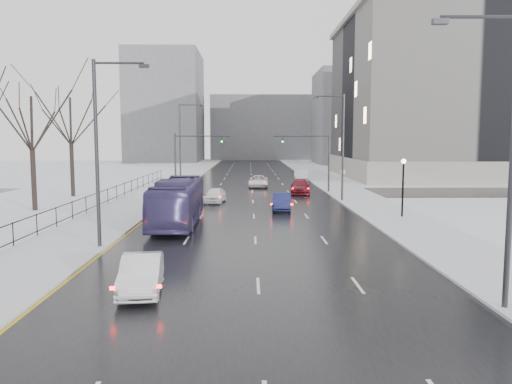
{
  "coord_description": "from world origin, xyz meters",
  "views": [
    {
      "loc": [
        -0.36,
        -6.45,
        5.89
      ],
      "look_at": [
        0.08,
        25.35,
        2.5
      ],
      "focal_mm": 35.0,
      "sensor_mm": 36.0,
      "label": 1
    }
  ],
  "objects_px": {
    "lamppost_r_mid": "(403,179)",
    "sedan_left_near": "(141,274)",
    "sedan_right_distant": "(301,175)",
    "no_uturn_sign": "(343,174)",
    "tree_park_e": "(73,197)",
    "sedan_center_near": "(215,195)",
    "streetlight_l_near": "(101,144)",
    "sedan_right_far": "(300,187)",
    "streetlight_l_far": "(182,141)",
    "tree_park_d": "(35,212)",
    "streetlight_r_mid": "(341,142)",
    "sedan_right_near": "(282,202)",
    "mast_signal_right": "(319,155)",
    "sedan_right_cross": "(258,181)",
    "streetlight_r_near": "(506,147)",
    "bus": "(178,202)",
    "mast_signal_left": "(185,155)"
  },
  "relations": [
    {
      "from": "mast_signal_right",
      "to": "lamppost_r_mid",
      "type": "bearing_deg",
      "value": -78.46
    },
    {
      "from": "streetlight_l_near",
      "to": "no_uturn_sign",
      "type": "bearing_deg",
      "value": 54.11
    },
    {
      "from": "streetlight_r_mid",
      "to": "sedan_right_near",
      "type": "bearing_deg",
      "value": -135.33
    },
    {
      "from": "mast_signal_left",
      "to": "bus",
      "type": "height_order",
      "value": "mast_signal_left"
    },
    {
      "from": "tree_park_e",
      "to": "sedan_center_near",
      "type": "xyz_separation_m",
      "value": [
        14.7,
        -4.67,
        0.73
      ]
    },
    {
      "from": "tree_park_e",
      "to": "sedan_center_near",
      "type": "height_order",
      "value": "tree_park_e"
    },
    {
      "from": "no_uturn_sign",
      "to": "tree_park_e",
      "type": "bearing_deg",
      "value": 180.0
    },
    {
      "from": "streetlight_r_near",
      "to": "sedan_right_far",
      "type": "bearing_deg",
      "value": 94.68
    },
    {
      "from": "tree_park_d",
      "to": "sedan_right_cross",
      "type": "bearing_deg",
      "value": 47.45
    },
    {
      "from": "streetlight_r_near",
      "to": "mast_signal_left",
      "type": "relative_size",
      "value": 1.54
    },
    {
      "from": "sedan_right_near",
      "to": "sedan_right_distant",
      "type": "distance_m",
      "value": 28.32
    },
    {
      "from": "streetlight_r_mid",
      "to": "streetlight_l_far",
      "type": "distance_m",
      "value": 20.27
    },
    {
      "from": "sedan_right_near",
      "to": "bus",
      "type": "bearing_deg",
      "value": -134.32
    },
    {
      "from": "tree_park_e",
      "to": "no_uturn_sign",
      "type": "bearing_deg",
      "value": 0.0
    },
    {
      "from": "sedan_right_near",
      "to": "sedan_right_distant",
      "type": "relative_size",
      "value": 0.82
    },
    {
      "from": "tree_park_e",
      "to": "streetlight_l_far",
      "type": "xyz_separation_m",
      "value": [
        10.03,
        8.0,
        5.62
      ]
    },
    {
      "from": "mast_signal_right",
      "to": "sedan_right_cross",
      "type": "bearing_deg",
      "value": 136.32
    },
    {
      "from": "lamppost_r_mid",
      "to": "no_uturn_sign",
      "type": "distance_m",
      "value": 14.13
    },
    {
      "from": "streetlight_r_mid",
      "to": "sedan_right_far",
      "type": "bearing_deg",
      "value": 113.98
    },
    {
      "from": "tree_park_e",
      "to": "sedan_center_near",
      "type": "bearing_deg",
      "value": -17.63
    },
    {
      "from": "streetlight_l_near",
      "to": "sedan_left_near",
      "type": "bearing_deg",
      "value": -64.53
    },
    {
      "from": "tree_park_e",
      "to": "lamppost_r_mid",
      "type": "bearing_deg",
      "value": -25.62
    },
    {
      "from": "lamppost_r_mid",
      "to": "sedan_right_distant",
      "type": "bearing_deg",
      "value": 97.39
    },
    {
      "from": "streetlight_r_near",
      "to": "bus",
      "type": "relative_size",
      "value": 0.89
    },
    {
      "from": "no_uturn_sign",
      "to": "lamppost_r_mid",
      "type": "bearing_deg",
      "value": -82.67
    },
    {
      "from": "sedan_right_far",
      "to": "sedan_right_distant",
      "type": "relative_size",
      "value": 0.97
    },
    {
      "from": "bus",
      "to": "sedan_right_cross",
      "type": "height_order",
      "value": "bus"
    },
    {
      "from": "mast_signal_right",
      "to": "tree_park_e",
      "type": "bearing_deg",
      "value": -171.1
    },
    {
      "from": "streetlight_r_near",
      "to": "sedan_right_cross",
      "type": "distance_m",
      "value": 45.12
    },
    {
      "from": "streetlight_l_near",
      "to": "sedan_right_distant",
      "type": "distance_m",
      "value": 45.02
    },
    {
      "from": "tree_park_d",
      "to": "lamppost_r_mid",
      "type": "bearing_deg",
      "value": -7.91
    },
    {
      "from": "tree_park_d",
      "to": "tree_park_e",
      "type": "xyz_separation_m",
      "value": [
        -0.4,
        10.0,
        0.0
      ]
    },
    {
      "from": "sedan_right_cross",
      "to": "lamppost_r_mid",
      "type": "bearing_deg",
      "value": -64.54
    },
    {
      "from": "sedan_right_cross",
      "to": "streetlight_l_far",
      "type": "bearing_deg",
      "value": -163.32
    },
    {
      "from": "bus",
      "to": "sedan_right_far",
      "type": "relative_size",
      "value": 2.21
    },
    {
      "from": "sedan_left_near",
      "to": "sedan_right_far",
      "type": "height_order",
      "value": "sedan_right_far"
    },
    {
      "from": "streetlight_r_near",
      "to": "streetlight_l_near",
      "type": "height_order",
      "value": "same"
    },
    {
      "from": "streetlight_l_near",
      "to": "tree_park_d",
      "type": "bearing_deg",
      "value": 124.53
    },
    {
      "from": "sedan_right_distant",
      "to": "streetlight_l_far",
      "type": "bearing_deg",
      "value": -140.33
    },
    {
      "from": "lamppost_r_mid",
      "to": "sedan_left_near",
      "type": "bearing_deg",
      "value": -131.23
    },
    {
      "from": "sedan_right_far",
      "to": "mast_signal_right",
      "type": "bearing_deg",
      "value": 35.13
    },
    {
      "from": "streetlight_l_far",
      "to": "sedan_right_cross",
      "type": "distance_m",
      "value": 10.44
    },
    {
      "from": "streetlight_l_far",
      "to": "mast_signal_left",
      "type": "bearing_deg",
      "value": -78.13
    },
    {
      "from": "streetlight_l_far",
      "to": "no_uturn_sign",
      "type": "xyz_separation_m",
      "value": [
        17.37,
        -8.0,
        -3.32
      ]
    },
    {
      "from": "sedan_left_near",
      "to": "bus",
      "type": "relative_size",
      "value": 0.38
    },
    {
      "from": "mast_signal_right",
      "to": "sedan_center_near",
      "type": "height_order",
      "value": "mast_signal_right"
    },
    {
      "from": "streetlight_l_near",
      "to": "streetlight_l_far",
      "type": "distance_m",
      "value": 32.0
    },
    {
      "from": "lamppost_r_mid",
      "to": "sedan_left_near",
      "type": "height_order",
      "value": "lamppost_r_mid"
    },
    {
      "from": "no_uturn_sign",
      "to": "sedan_right_far",
      "type": "relative_size",
      "value": 0.53
    },
    {
      "from": "sedan_right_distant",
      "to": "sedan_right_cross",
      "type": "bearing_deg",
      "value": -121.77
    }
  ]
}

